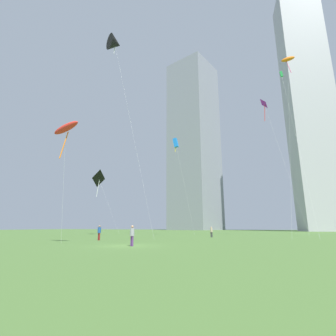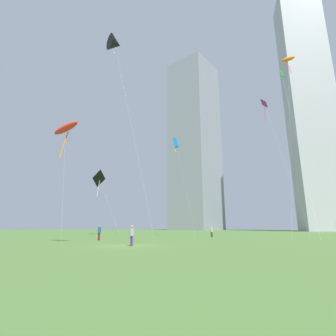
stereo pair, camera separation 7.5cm
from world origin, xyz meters
name	(u,v)px [view 2 (the right image)]	position (x,y,z in m)	size (l,w,h in m)	color
ground	(127,246)	(0.00, 0.00, 0.00)	(280.00, 280.00, 0.00)	#476B30
person_standing_0	(99,232)	(-7.92, 6.59, 1.03)	(0.40, 0.40, 1.78)	maroon
person_standing_1	(132,234)	(0.56, -0.24, 0.99)	(0.38, 0.38, 1.71)	#593372
person_standing_2	(212,231)	(2.78, 21.11, 0.93)	(0.36, 0.36, 1.62)	#2D2D33
kite_flying_0	(176,143)	(-4.30, 24.30, 17.65)	(3.60, 1.83, 18.64)	silver
kite_flying_1	(265,106)	(12.57, 30.70, 25.35)	(5.48, 5.05, 26.77)	silver
kite_flying_2	(115,44)	(-11.07, 11.95, 32.95)	(9.46, 3.28, 34.41)	silver
kite_flying_3	(99,179)	(-24.13, 26.89, 12.31)	(7.02, 3.47, 13.72)	silver
kite_flying_4	(66,128)	(-6.71, -1.52, 11.22)	(4.05, 2.66, 11.74)	silver
kite_flying_5	(282,75)	(16.28, 30.11, 31.18)	(1.47, 11.52, 32.13)	silver
kite_flying_6	(288,59)	(16.89, 23.32, 29.89)	(4.01, 5.93, 30.50)	silver
distant_highrise_0	(309,102)	(31.07, 92.53, 53.20)	(16.15, 15.53, 106.39)	#A8A8AD
distant_highrise_1	(195,143)	(-27.44, 121.75, 51.93)	(23.86, 24.68, 103.85)	gray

